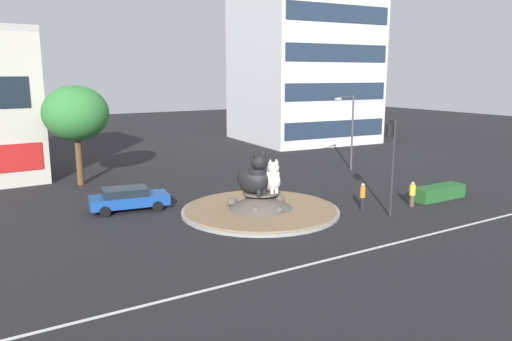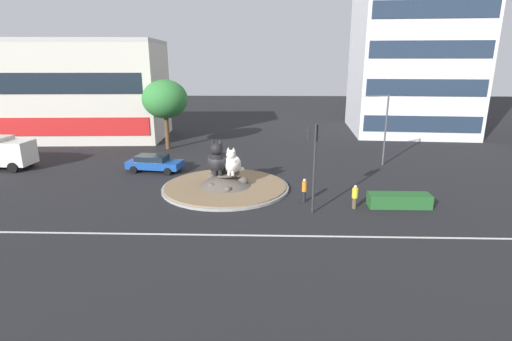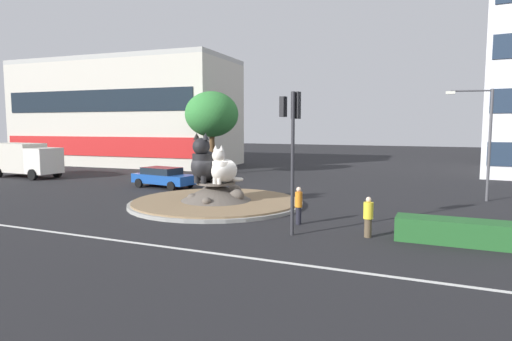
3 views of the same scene
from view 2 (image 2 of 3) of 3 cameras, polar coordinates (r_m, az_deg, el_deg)
The scene contains 13 objects.
ground_plane at distance 29.79m, azimuth -4.46°, elevation -2.63°, with size 160.00×160.00×0.00m, color black.
lane_centreline at distance 22.22m, azimuth -6.71°, elevation -9.33°, with size 112.00×0.20×0.01m, color silver.
roundabout_island at distance 29.68m, azimuth -4.46°, elevation -1.89°, with size 9.60×9.60×1.28m.
cat_statue_black at distance 29.05m, azimuth -5.71°, elevation 1.54°, with size 1.81×2.83×2.71m.
cat_statue_white at distance 28.93m, azimuth -3.43°, elevation 1.05°, with size 1.56×2.09×2.07m.
traffic_light_mast at distance 24.18m, azimuth 8.45°, elevation 3.07°, with size 0.79×0.46×5.69m.
shophouse_block at distance 54.14m, azimuth -27.03°, elevation 10.41°, with size 25.77×11.85×11.76m.
clipped_hedge_strip at distance 27.60m, azimuth 20.21°, elevation -4.13°, with size 4.04×1.20×0.90m, color #235B28.
broadleaf_tree_behind_island at distance 43.15m, azimuth -13.17°, elevation 10.10°, with size 4.79×4.79×7.47m.
streetlight_arm at distance 37.26m, azimuth 18.06°, elevation 6.49°, with size 2.52×0.75×6.47m.
pedestrian_yellow_shirt at distance 26.31m, azimuth 14.26°, elevation -3.69°, with size 0.38×0.38×1.61m.
pedestrian_orange_shirt at distance 26.81m, azimuth 7.08°, elevation -2.81°, with size 0.32×0.32×1.68m.
sedan_on_far_lane at distance 35.20m, azimuth -14.69°, elevation 1.09°, with size 4.93×2.63×1.43m.
Camera 2 is at (3.17, -28.09, 9.42)m, focal length 27.33 mm.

